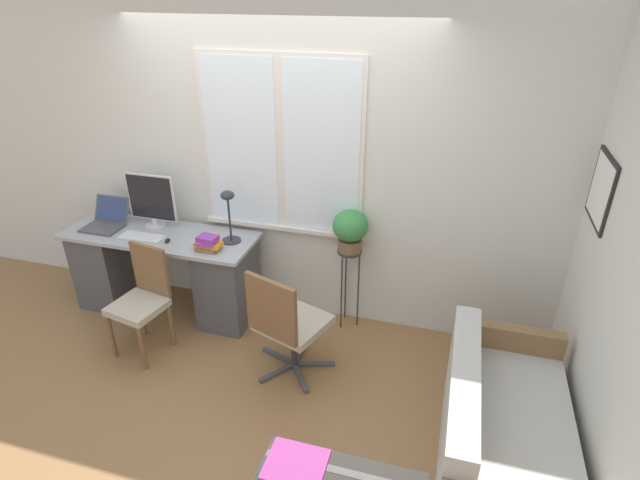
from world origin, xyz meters
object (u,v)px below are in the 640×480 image
(plant_stand, at_px, (349,265))
(folding_stool, at_px, (296,469))
(couch_loveseat, at_px, (499,440))
(potted_plant, at_px, (350,229))
(desk_lamp, at_px, (229,208))
(desk_chair_wooden, at_px, (142,298))
(office_chair_swivel, at_px, (287,323))
(keyboard, at_px, (142,237))
(book_stack, at_px, (208,243))
(laptop, at_px, (106,221))
(mouse, at_px, (167,240))
(monitor, at_px, (152,201))

(plant_stand, bearing_deg, folding_stool, -85.96)
(couch_loveseat, bearing_deg, plant_stand, 44.59)
(potted_plant, bearing_deg, couch_loveseat, -45.41)
(desk_lamp, bearing_deg, desk_chair_wooden, -132.02)
(desk_chair_wooden, height_order, office_chair_swivel, office_chair_swivel)
(couch_loveseat, distance_m, plant_stand, 1.76)
(desk_lamp, distance_m, office_chair_swivel, 1.07)
(keyboard, height_order, office_chair_swivel, office_chair_swivel)
(keyboard, relative_size, folding_stool, 0.99)
(book_stack, height_order, plant_stand, book_stack)
(desk_lamp, height_order, book_stack, desk_lamp)
(laptop, bearing_deg, potted_plant, 5.89)
(mouse, height_order, office_chair_swivel, office_chair_swivel)
(keyboard, height_order, couch_loveseat, keyboard)
(monitor, distance_m, potted_plant, 1.75)
(mouse, bearing_deg, laptop, 170.00)
(mouse, bearing_deg, monitor, 137.43)
(monitor, xyz_separation_m, book_stack, (0.66, -0.27, -0.19))
(book_stack, bearing_deg, potted_plant, 18.64)
(desk_lamp, xyz_separation_m, office_chair_swivel, (0.68, -0.56, -0.61))
(laptop, height_order, potted_plant, potted_plant)
(monitor, bearing_deg, potted_plant, 3.28)
(desk_lamp, bearing_deg, keyboard, -168.06)
(desk_lamp, distance_m, potted_plant, 1.00)
(desk_lamp, relative_size, office_chair_swivel, 0.49)
(office_chair_swivel, bearing_deg, folding_stool, 130.90)
(mouse, height_order, couch_loveseat, mouse)
(office_chair_swivel, bearing_deg, couch_loveseat, -179.12)
(laptop, bearing_deg, couch_loveseat, -16.60)
(desk_lamp, xyz_separation_m, plant_stand, (0.98, 0.18, -0.48))
(monitor, bearing_deg, laptop, -163.61)
(laptop, height_order, couch_loveseat, laptop)
(mouse, distance_m, book_stack, 0.39)
(potted_plant, bearing_deg, office_chair_swivel, -112.13)
(desk_lamp, relative_size, potted_plant, 1.27)
(book_stack, relative_size, desk_chair_wooden, 0.24)
(plant_stand, height_order, potted_plant, potted_plant)
(desk_chair_wooden, bearing_deg, laptop, 151.52)
(office_chair_swivel, height_order, plant_stand, office_chair_swivel)
(office_chair_swivel, height_order, potted_plant, potted_plant)
(book_stack, distance_m, desk_chair_wooden, 0.67)
(mouse, height_order, plant_stand, mouse)
(keyboard, xyz_separation_m, desk_chair_wooden, (0.23, -0.43, -0.30))
(desk_lamp, distance_m, couch_loveseat, 2.56)
(book_stack, xyz_separation_m, desk_chair_wooden, (-0.41, -0.40, -0.35))
(desk_chair_wooden, bearing_deg, potted_plant, 37.50)
(mouse, xyz_separation_m, folding_stool, (1.61, -1.45, -0.45))
(desk_chair_wooden, xyz_separation_m, folding_stool, (1.63, -1.04, -0.14))
(plant_stand, height_order, folding_stool, plant_stand)
(monitor, xyz_separation_m, keyboard, (0.02, -0.24, -0.24))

